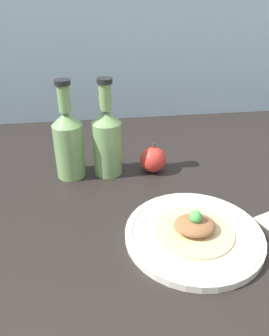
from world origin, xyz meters
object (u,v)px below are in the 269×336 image
plated_food (195,227)px  cider_bottle_right (107,139)px  cider_bottle_left (69,141)px  apple (153,159)px  plate (194,234)px

plated_food → cider_bottle_right: (-15.31, 29.00, 7.05)cm
cider_bottle_left → apple: cider_bottle_left is taller
plate → cider_bottle_left: (-25.19, 29.00, 8.88)cm
plated_food → cider_bottle_right: 33.54cm
cider_bottle_left → apple: size_ratio=3.01×
plated_food → apple: size_ratio=1.87×
plated_food → cider_bottle_right: bearing=117.8°
cider_bottle_left → apple: (22.04, -0.99, -6.28)cm
plate → apple: size_ratio=3.27×
apple → cider_bottle_right: bearing=175.3°
plated_food → apple: apple is taller
plate → cider_bottle_left: cider_bottle_left is taller
plated_food → cider_bottle_right: cider_bottle_right is taller
cider_bottle_right → apple: size_ratio=3.01×
cider_bottle_right → apple: cider_bottle_right is taller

